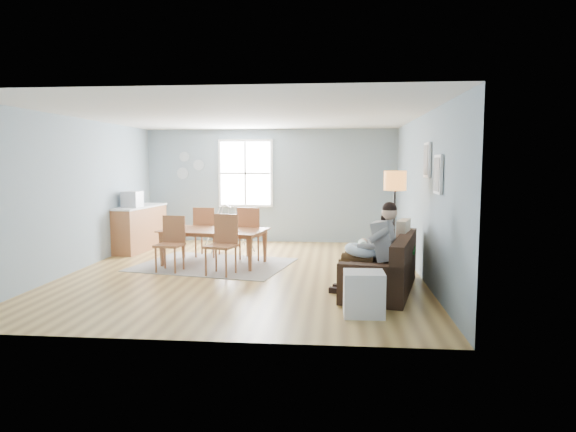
# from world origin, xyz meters

# --- Properties ---
(room) EXTENTS (8.40, 9.40, 3.90)m
(room) POSITION_xyz_m (0.00, 0.00, 2.42)
(room) COLOR olive
(window) EXTENTS (1.32, 0.08, 1.62)m
(window) POSITION_xyz_m (-0.60, 3.46, 1.65)
(window) COLOR white
(window) RESTS_ON room
(pictures) EXTENTS (0.05, 1.34, 0.74)m
(pictures) POSITION_xyz_m (2.97, -1.05, 1.85)
(pictures) COLOR white
(pictures) RESTS_ON room
(wall_plates) EXTENTS (0.67, 0.02, 0.66)m
(wall_plates) POSITION_xyz_m (-2.00, 3.47, 1.83)
(wall_plates) COLOR #92A2AF
(wall_plates) RESTS_ON room
(sofa) EXTENTS (1.32, 2.20, 0.83)m
(sofa) POSITION_xyz_m (2.30, -1.08, 0.29)
(sofa) COLOR black
(sofa) RESTS_ON room
(green_throw) EXTENTS (1.06, 0.92, 0.04)m
(green_throw) POSITION_xyz_m (2.38, -0.40, 0.53)
(green_throw) COLOR #16601B
(green_throw) RESTS_ON sofa
(beige_pillow) EXTENTS (0.28, 0.53, 0.51)m
(beige_pillow) POSITION_xyz_m (2.63, -0.60, 0.76)
(beige_pillow) COLOR beige
(beige_pillow) RESTS_ON sofa
(father) EXTENTS (1.02, 0.61, 1.36)m
(father) POSITION_xyz_m (2.11, -1.34, 0.72)
(father) COLOR gray
(father) RESTS_ON sofa
(nursing_pillow) EXTENTS (0.59, 0.58, 0.21)m
(nursing_pillow) POSITION_xyz_m (1.96, -1.30, 0.64)
(nursing_pillow) COLOR #CAE8FD
(nursing_pillow) RESTS_ON father
(infant) EXTENTS (0.14, 0.37, 0.14)m
(infant) POSITION_xyz_m (1.97, -1.27, 0.73)
(infant) COLOR white
(infant) RESTS_ON nursing_pillow
(toddler) EXTENTS (0.56, 0.37, 0.84)m
(toddler) POSITION_xyz_m (2.27, -0.88, 0.71)
(toddler) COLOR silver
(toddler) RESTS_ON sofa
(floor_lamp) EXTENTS (0.36, 0.36, 1.78)m
(floor_lamp) POSITION_xyz_m (2.52, -0.32, 1.47)
(floor_lamp) COLOR black
(floor_lamp) RESTS_ON room
(storage_cube) EXTENTS (0.51, 0.46, 0.56)m
(storage_cube) POSITION_xyz_m (1.92, -2.38, 0.28)
(storage_cube) COLOR silver
(storage_cube) RESTS_ON room
(rug) EXTENTS (3.07, 2.56, 0.01)m
(rug) POSITION_xyz_m (-0.70, 0.55, 0.01)
(rug) COLOR gray
(rug) RESTS_ON room
(dining_table) EXTENTS (2.05, 1.36, 0.67)m
(dining_table) POSITION_xyz_m (-0.70, 0.55, 0.33)
(dining_table) COLOR brown
(dining_table) RESTS_ON rug
(chair_sw) EXTENTS (0.49, 0.49, 0.97)m
(chair_sw) POSITION_xyz_m (-1.32, -0.01, 0.56)
(chair_sw) COLOR brown
(chair_sw) RESTS_ON rug
(chair_se) EXTENTS (0.56, 0.56, 1.03)m
(chair_se) POSITION_xyz_m (-0.35, -0.20, 0.59)
(chair_se) COLOR brown
(chair_se) RESTS_ON rug
(chair_nw) EXTENTS (0.49, 0.49, 1.02)m
(chair_nw) POSITION_xyz_m (-1.03, 1.30, 0.59)
(chair_nw) COLOR brown
(chair_nw) RESTS_ON rug
(chair_ne) EXTENTS (0.56, 0.56, 1.05)m
(chair_ne) POSITION_xyz_m (-0.09, 1.11, 0.61)
(chair_ne) COLOR brown
(chair_ne) RESTS_ON rug
(counter) EXTENTS (0.70, 1.78, 0.97)m
(counter) POSITION_xyz_m (-2.70, 2.04, 0.49)
(counter) COLOR brown
(counter) RESTS_ON room
(monitor) EXTENTS (0.39, 0.38, 0.34)m
(monitor) POSITION_xyz_m (-2.72, 1.71, 1.14)
(monitor) COLOR #B5B5BA
(monitor) RESTS_ON counter
(baby_swing) EXTENTS (1.25, 1.26, 0.97)m
(baby_swing) POSITION_xyz_m (-0.74, 2.14, 0.43)
(baby_swing) COLOR #B5B5BA
(baby_swing) RESTS_ON room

